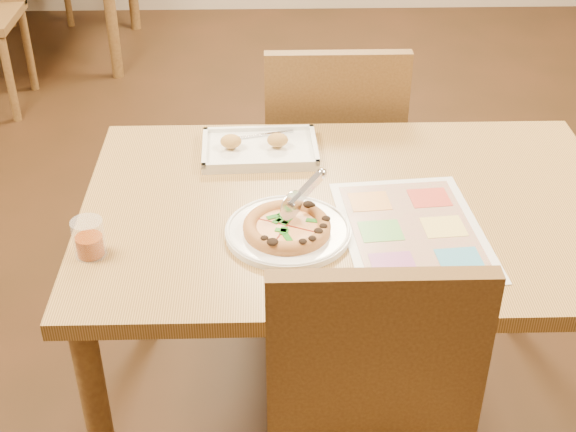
{
  "coord_description": "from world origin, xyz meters",
  "views": [
    {
      "loc": [
        -0.2,
        -1.62,
        1.76
      ],
      "look_at": [
        -0.16,
        -0.12,
        0.77
      ],
      "focal_mm": 50.0,
      "sensor_mm": 36.0,
      "label": 1
    }
  ],
  "objects_px": {
    "plate": "(288,232)",
    "glass_tumbler": "(89,240)",
    "dining_table": "(351,233)",
    "chair_far": "(333,142)",
    "pizza_cutter": "(302,194)",
    "pizza": "(287,227)",
    "appetizer_tray": "(259,149)",
    "menu": "(412,230)"
  },
  "relations": [
    {
      "from": "pizza_cutter",
      "to": "appetizer_tray",
      "type": "distance_m",
      "value": 0.36
    },
    {
      "from": "chair_far",
      "to": "pizza",
      "type": "xyz_separation_m",
      "value": [
        -0.16,
        -0.73,
        0.18
      ]
    },
    {
      "from": "plate",
      "to": "pizza_cutter",
      "type": "height_order",
      "value": "pizza_cutter"
    },
    {
      "from": "menu",
      "to": "dining_table",
      "type": "bearing_deg",
      "value": 137.17
    },
    {
      "from": "dining_table",
      "to": "appetizer_tray",
      "type": "height_order",
      "value": "appetizer_tray"
    },
    {
      "from": "pizza_cutter",
      "to": "menu",
      "type": "bearing_deg",
      "value": -54.29
    },
    {
      "from": "plate",
      "to": "pizza_cutter",
      "type": "xyz_separation_m",
      "value": [
        0.03,
        0.04,
        0.07
      ]
    },
    {
      "from": "chair_far",
      "to": "pizza_cutter",
      "type": "height_order",
      "value": "chair_far"
    },
    {
      "from": "glass_tumbler",
      "to": "pizza",
      "type": "bearing_deg",
      "value": 7.59
    },
    {
      "from": "dining_table",
      "to": "menu",
      "type": "bearing_deg",
      "value": -42.83
    },
    {
      "from": "plate",
      "to": "appetizer_tray",
      "type": "xyz_separation_m",
      "value": [
        -0.07,
        0.38,
        0.01
      ]
    },
    {
      "from": "plate",
      "to": "menu",
      "type": "xyz_separation_m",
      "value": [
        0.28,
        0.01,
        -0.01
      ]
    },
    {
      "from": "chair_far",
      "to": "glass_tumbler",
      "type": "relative_size",
      "value": 5.42
    },
    {
      "from": "appetizer_tray",
      "to": "plate",
      "type": "bearing_deg",
      "value": -79.98
    },
    {
      "from": "pizza",
      "to": "glass_tumbler",
      "type": "height_order",
      "value": "glass_tumbler"
    },
    {
      "from": "pizza_cutter",
      "to": "menu",
      "type": "height_order",
      "value": "pizza_cutter"
    },
    {
      "from": "dining_table",
      "to": "glass_tumbler",
      "type": "relative_size",
      "value": 14.98
    },
    {
      "from": "pizza",
      "to": "appetizer_tray",
      "type": "height_order",
      "value": "appetizer_tray"
    },
    {
      "from": "dining_table",
      "to": "plate",
      "type": "distance_m",
      "value": 0.22
    },
    {
      "from": "appetizer_tray",
      "to": "menu",
      "type": "height_order",
      "value": "appetizer_tray"
    },
    {
      "from": "chair_far",
      "to": "plate",
      "type": "distance_m",
      "value": 0.76
    },
    {
      "from": "dining_table",
      "to": "chair_far",
      "type": "height_order",
      "value": "chair_far"
    },
    {
      "from": "dining_table",
      "to": "appetizer_tray",
      "type": "bearing_deg",
      "value": 131.51
    },
    {
      "from": "pizza",
      "to": "glass_tumbler",
      "type": "distance_m",
      "value": 0.43
    },
    {
      "from": "glass_tumbler",
      "to": "appetizer_tray",
      "type": "bearing_deg",
      "value": 50.61
    },
    {
      "from": "pizza",
      "to": "pizza_cutter",
      "type": "relative_size",
      "value": 1.8
    },
    {
      "from": "dining_table",
      "to": "chair_far",
      "type": "distance_m",
      "value": 0.61
    },
    {
      "from": "chair_far",
      "to": "plate",
      "type": "relative_size",
      "value": 1.65
    },
    {
      "from": "chair_far",
      "to": "pizza",
      "type": "relative_size",
      "value": 2.36
    },
    {
      "from": "glass_tumbler",
      "to": "menu",
      "type": "bearing_deg",
      "value": 5.87
    },
    {
      "from": "pizza_cutter",
      "to": "menu",
      "type": "xyz_separation_m",
      "value": [
        0.25,
        -0.03,
        -0.08
      ]
    },
    {
      "from": "chair_far",
      "to": "pizza",
      "type": "bearing_deg",
      "value": 77.61
    },
    {
      "from": "plate",
      "to": "appetizer_tray",
      "type": "relative_size",
      "value": 0.92
    },
    {
      "from": "appetizer_tray",
      "to": "menu",
      "type": "distance_m",
      "value": 0.51
    },
    {
      "from": "chair_far",
      "to": "appetizer_tray",
      "type": "distance_m",
      "value": 0.45
    },
    {
      "from": "plate",
      "to": "appetizer_tray",
      "type": "distance_m",
      "value": 0.39
    },
    {
      "from": "pizza_cutter",
      "to": "glass_tumbler",
      "type": "distance_m",
      "value": 0.48
    },
    {
      "from": "plate",
      "to": "glass_tumbler",
      "type": "xyz_separation_m",
      "value": [
        -0.43,
        -0.07,
        0.03
      ]
    },
    {
      "from": "dining_table",
      "to": "menu",
      "type": "xyz_separation_m",
      "value": [
        0.13,
        -0.12,
        0.09
      ]
    },
    {
      "from": "pizza_cutter",
      "to": "menu",
      "type": "relative_size",
      "value": 0.25
    },
    {
      "from": "pizza",
      "to": "appetizer_tray",
      "type": "relative_size",
      "value": 0.64
    },
    {
      "from": "appetizer_tray",
      "to": "glass_tumbler",
      "type": "height_order",
      "value": "glass_tumbler"
    }
  ]
}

